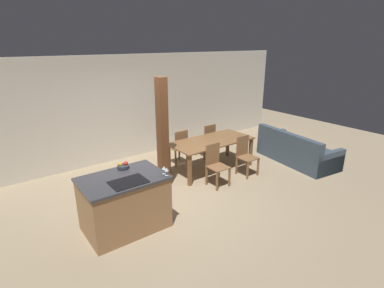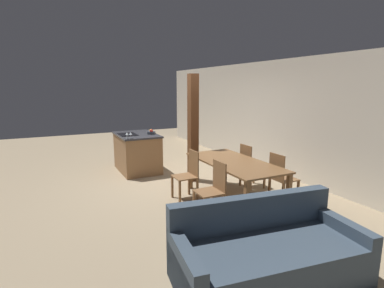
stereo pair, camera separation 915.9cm
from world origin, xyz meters
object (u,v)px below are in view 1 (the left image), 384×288
dining_chair_near_left (216,164)px  dining_chair_far_left (179,147)px  timber_post (163,135)px  kitchen_island (125,203)px  wine_glass_middle (164,168)px  dining_table (211,144)px  couch (296,152)px  dining_chair_near_right (245,155)px  dining_chair_far_right (207,140)px  wine_glass_near (167,170)px  fruit_bowl (123,166)px

dining_chair_near_left → dining_chair_far_left: bearing=90.0°
dining_chair_far_left → timber_post: timber_post is taller
kitchen_island → wine_glass_middle: (0.60, -0.30, 0.58)m
wine_glass_middle → dining_table: 2.55m
wine_glass_middle → timber_post: size_ratio=0.06×
couch → dining_chair_near_right: bearing=88.5°
kitchen_island → dining_chair_far_right: (3.20, 1.74, 0.01)m
wine_glass_near → dining_table: (2.14, 1.41, -0.39)m
kitchen_island → fruit_bowl: fruit_bowl is taller
dining_chair_near_right → dining_chair_far_left: (-0.92, 1.42, 0.00)m
couch → timber_post: timber_post is taller
wine_glass_near → dining_chair_far_left: 2.77m
wine_glass_middle → timber_post: (0.72, 1.20, 0.13)m
dining_chair_far_left → fruit_bowl: bearing=33.7°
dining_chair_near_left → dining_chair_near_right: size_ratio=1.00×
dining_chair_near_left → wine_glass_middle: bearing=-159.7°
dining_chair_near_right → dining_chair_far_right: bearing=90.0°
dining_table → dining_chair_near_right: bearing=-57.0°
dining_chair_near_right → wine_glass_middle: bearing=-166.6°
timber_post → dining_chair_far_left: bearing=40.8°
dining_chair_near_right → dining_chair_far_left: 1.69m
wine_glass_near → kitchen_island: bearing=147.3°
timber_post → dining_table: bearing=5.1°
couch → kitchen_island: bearing=98.4°
fruit_bowl → wine_glass_near: size_ratio=1.49×
dining_chair_near_right → timber_post: timber_post is taller
couch → timber_post: size_ratio=0.92×
dining_chair_far_right → fruit_bowl: bearing=24.9°
fruit_bowl → dining_chair_far_right: fruit_bowl is taller
kitchen_island → dining_chair_far_left: size_ratio=1.47×
fruit_bowl → dining_table: size_ratio=0.10×
wine_glass_near → dining_chair_far_left: bearing=51.6°
wine_glass_middle → dining_chair_near_right: wine_glass_middle is taller
dining_chair_far_left → couch: dining_chair_far_left is taller
dining_chair_far_right → dining_chair_near_right: bearing=90.0°
dining_chair_far_left → timber_post: 1.46m
dining_table → couch: (2.09, -0.97, -0.38)m
dining_table → dining_chair_far_left: (-0.46, 0.71, -0.18)m
fruit_bowl → dining_chair_far_left: fruit_bowl is taller
wine_glass_near → dining_chair_far_left: size_ratio=0.15×
wine_glass_middle → timber_post: bearing=59.2°
wine_glass_middle → couch: 4.32m
dining_chair_near_left → fruit_bowl: bearing=179.8°
wine_glass_near → couch: 4.32m
wine_glass_middle → dining_chair_near_right: bearing=13.4°
dining_chair_near_right → couch: bearing=-9.2°
dining_chair_far_left → dining_table: bearing=123.0°
kitchen_island → dining_chair_near_right: size_ratio=1.47×
dining_table → dining_chair_far_left: size_ratio=2.23×
dining_chair_near_left → couch: bearing=-5.9°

